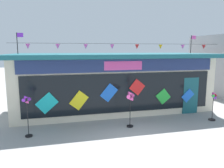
{
  "coord_description": "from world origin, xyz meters",
  "views": [
    {
      "loc": [
        -2.87,
        -6.65,
        3.5
      ],
      "look_at": [
        -0.42,
        3.13,
        1.89
      ],
      "focal_mm": 34.47,
      "sensor_mm": 36.0,
      "label": 1
    }
  ],
  "objects_px": {
    "wind_spinner_far_left": "(27,111)",
    "wind_spinner_left": "(130,102)",
    "wind_spinner_center_left": "(213,103)",
    "kite_shop_building": "(113,81)"
  },
  "relations": [
    {
      "from": "wind_spinner_center_left",
      "to": "wind_spinner_far_left",
      "type": "bearing_deg",
      "value": 179.66
    },
    {
      "from": "wind_spinner_far_left",
      "to": "wind_spinner_left",
      "type": "height_order",
      "value": "wind_spinner_far_left"
    },
    {
      "from": "wind_spinner_left",
      "to": "wind_spinner_center_left",
      "type": "relative_size",
      "value": 1.15
    },
    {
      "from": "wind_spinner_center_left",
      "to": "kite_shop_building",
      "type": "bearing_deg",
      "value": 141.29
    },
    {
      "from": "wind_spinner_far_left",
      "to": "wind_spinner_center_left",
      "type": "distance_m",
      "value": 8.66
    },
    {
      "from": "wind_spinner_center_left",
      "to": "wind_spinner_left",
      "type": "bearing_deg",
      "value": 178.56
    },
    {
      "from": "wind_spinner_far_left",
      "to": "wind_spinner_left",
      "type": "distance_m",
      "value": 4.36
    },
    {
      "from": "wind_spinner_far_left",
      "to": "wind_spinner_center_left",
      "type": "xyz_separation_m",
      "value": [
        8.66,
        -0.05,
        -0.21
      ]
    },
    {
      "from": "kite_shop_building",
      "to": "wind_spinner_center_left",
      "type": "bearing_deg",
      "value": -38.71
    },
    {
      "from": "wind_spinner_left",
      "to": "wind_spinner_center_left",
      "type": "height_order",
      "value": "wind_spinner_left"
    }
  ]
}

